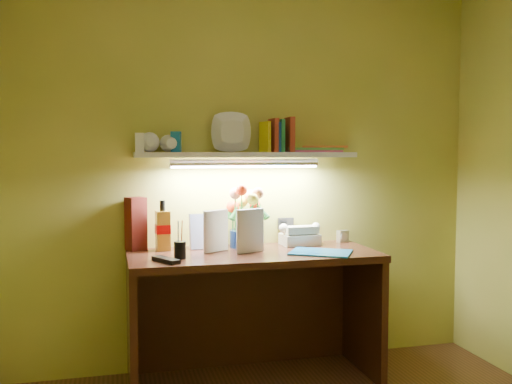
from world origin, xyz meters
TOP-DOWN VIEW (x-y plane):
  - desk at (0.00, 1.20)m, footprint 1.40×0.60m
  - flower_bouquet at (0.00, 1.38)m, footprint 0.26×0.26m
  - telephone at (0.34, 1.38)m, footprint 0.23×0.17m
  - desk_clock at (0.63, 1.41)m, footprint 0.08×0.06m
  - whisky_bottle at (-0.49, 1.38)m, footprint 0.08×0.08m
  - whisky_box at (-0.64, 1.44)m, footprint 0.13×0.13m
  - pen_cup at (-0.43, 1.11)m, footprint 0.07×0.07m
  - art_card at (-0.23, 1.39)m, footprint 0.21×0.06m
  - tv_remote at (-0.51, 1.03)m, footprint 0.14×0.19m
  - blue_folder at (0.36, 1.08)m, footprint 0.41×0.38m
  - desk_book_a at (-0.28, 1.21)m, footprint 0.17×0.11m
  - desk_book_b at (-0.11, 1.16)m, footprint 0.18×0.08m
  - wall_shelf at (0.01, 1.38)m, footprint 1.32×0.33m

SIDE VIEW (x-z plane):
  - desk at x=0.00m, z-range 0.00..0.75m
  - blue_folder at x=0.36m, z-range 0.75..0.76m
  - tv_remote at x=-0.51m, z-range 0.75..0.77m
  - desk_clock at x=0.63m, z-range 0.75..0.82m
  - telephone at x=0.34m, z-range 0.75..0.88m
  - pen_cup at x=-0.43m, z-range 0.75..0.91m
  - art_card at x=-0.23m, z-range 0.75..0.96m
  - desk_book_a at x=-0.28m, z-range 0.75..0.99m
  - desk_book_b at x=-0.11m, z-range 0.75..1.00m
  - whisky_bottle at x=-0.49m, z-range 0.75..1.04m
  - whisky_box at x=-0.64m, z-range 0.75..1.06m
  - flower_bouquet at x=0.00m, z-range 0.75..1.11m
  - wall_shelf at x=0.01m, z-range 1.22..1.45m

